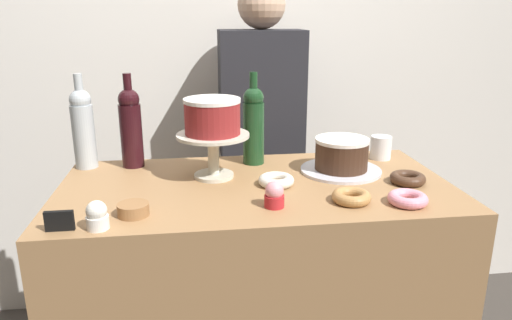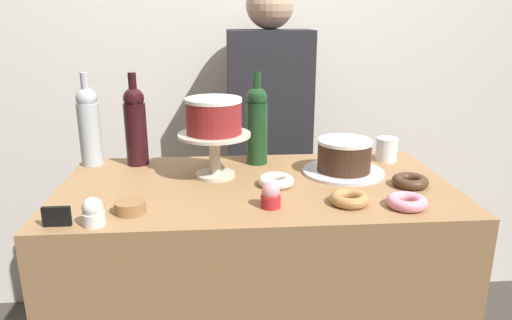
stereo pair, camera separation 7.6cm
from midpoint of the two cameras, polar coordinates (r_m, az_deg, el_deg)
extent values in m
cube|color=silver|center=(2.31, -0.80, 13.06)|extent=(6.00, 0.05, 2.60)
cube|color=#997047|center=(1.72, 1.34, -17.90)|extent=(1.23, 0.64, 0.95)
cylinder|color=beige|center=(1.57, -3.51, -1.77)|extent=(0.13, 0.13, 0.01)
cylinder|color=beige|center=(1.55, -3.55, 0.62)|extent=(0.04, 0.04, 0.13)
cylinder|color=beige|center=(1.54, -3.60, 3.03)|extent=(0.24, 0.24, 0.01)
cylinder|color=maroon|center=(1.52, -3.64, 5.07)|extent=(0.18, 0.18, 0.10)
cylinder|color=white|center=(1.51, -3.68, 7.18)|extent=(0.18, 0.18, 0.01)
cylinder|color=silver|center=(1.64, 11.74, -1.39)|extent=(0.27, 0.27, 0.01)
cylinder|color=#3D2619|center=(1.62, 11.85, 0.37)|extent=(0.18, 0.18, 0.09)
cylinder|color=white|center=(1.61, 11.97, 2.19)|extent=(0.18, 0.18, 0.01)
cylinder|color=#193D1E|center=(1.69, 1.42, 3.22)|extent=(0.08, 0.08, 0.22)
sphere|color=#193D1E|center=(1.66, 1.45, 7.48)|extent=(0.07, 0.07, 0.07)
cylinder|color=#193D1E|center=(1.65, 1.46, 9.21)|extent=(0.03, 0.03, 0.08)
cylinder|color=black|center=(1.72, -12.93, 3.03)|extent=(0.08, 0.08, 0.22)
sphere|color=black|center=(1.69, -13.22, 7.21)|extent=(0.07, 0.07, 0.07)
cylinder|color=black|center=(1.68, -13.33, 8.91)|extent=(0.03, 0.03, 0.08)
cylinder|color=#B2BCC1|center=(1.76, -18.08, 2.93)|extent=(0.08, 0.08, 0.22)
sphere|color=#B2BCC1|center=(1.73, -18.47, 7.00)|extent=(0.07, 0.07, 0.07)
cylinder|color=#B2BCC1|center=(1.72, -18.63, 8.66)|extent=(0.03, 0.03, 0.08)
cylinder|color=red|center=(1.32, 3.43, -4.99)|extent=(0.06, 0.06, 0.03)
sphere|color=pink|center=(1.31, 3.45, -3.72)|extent=(0.05, 0.05, 0.05)
cylinder|color=white|center=(1.27, -17.24, -6.76)|extent=(0.06, 0.06, 0.03)
sphere|color=white|center=(1.26, -17.37, -5.45)|extent=(0.05, 0.05, 0.05)
torus|color=#472D1E|center=(1.57, 19.33, -2.42)|extent=(0.11, 0.11, 0.03)
torus|color=silver|center=(1.49, 3.90, -2.51)|extent=(0.11, 0.11, 0.03)
torus|color=#B27F47|center=(1.38, 12.70, -4.56)|extent=(0.11, 0.11, 0.03)
torus|color=pink|center=(1.40, 19.14, -4.77)|extent=(0.11, 0.11, 0.03)
cylinder|color=olive|center=(1.33, -13.21, -5.94)|extent=(0.08, 0.08, 0.01)
cylinder|color=olive|center=(1.32, -13.25, -5.50)|extent=(0.08, 0.08, 0.01)
cylinder|color=olive|center=(1.32, -13.28, -5.06)|extent=(0.08, 0.08, 0.01)
cube|color=black|center=(1.29, -21.23, -6.35)|extent=(0.07, 0.01, 0.05)
cylinder|color=white|center=(1.81, 16.56, 1.22)|extent=(0.08, 0.08, 0.09)
cube|color=black|center=(2.31, 2.41, -9.64)|extent=(0.28, 0.18, 0.85)
cube|color=#232328|center=(2.09, 2.65, 7.78)|extent=(0.36, 0.22, 0.55)
sphere|color=tan|center=(2.06, 2.80, 18.12)|extent=(0.20, 0.20, 0.20)
camera|label=1|loc=(0.04, -88.52, 0.46)|focal=33.38mm
camera|label=2|loc=(0.04, 91.48, -0.46)|focal=33.38mm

